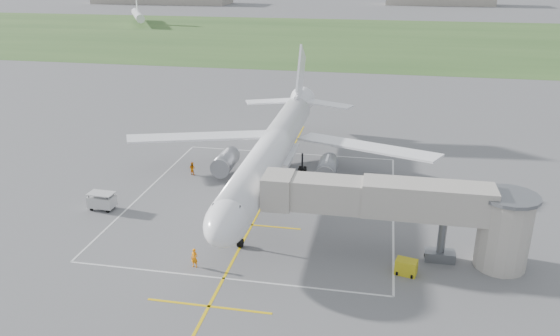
% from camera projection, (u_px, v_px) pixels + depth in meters
% --- Properties ---
extents(ground, '(700.00, 700.00, 0.00)m').
position_uv_depth(ground, '(272.00, 187.00, 64.01)').
color(ground, '#555557').
rests_on(ground, ground).
extents(grass_strip, '(700.00, 120.00, 0.02)m').
position_uv_depth(grass_strip, '(350.00, 38.00, 183.13)').
color(grass_strip, '#335425').
rests_on(grass_strip, ground).
extents(apron_markings, '(28.20, 60.00, 0.01)m').
position_uv_depth(apron_markings, '(261.00, 207.00, 58.68)').
color(apron_markings, yellow).
rests_on(apron_markings, ground).
extents(airliner, '(38.93, 46.75, 13.52)m').
position_uv_depth(airliner, '(273.00, 149.00, 63.12)').
color(airliner, white).
rests_on(airliner, ground).
extents(jet_bridge, '(23.40, 5.00, 7.20)m').
position_uv_depth(jet_bridge, '(418.00, 210.00, 47.17)').
color(jet_bridge, '#AFAA9E').
rests_on(jet_bridge, ground).
extents(gpu_unit, '(1.99, 1.59, 1.33)m').
position_uv_depth(gpu_unit, '(406.00, 267.00, 46.11)').
color(gpu_unit, gold).
rests_on(gpu_unit, ground).
extents(baggage_cart, '(2.78, 1.75, 1.88)m').
position_uv_depth(baggage_cart, '(102.00, 201.00, 57.96)').
color(baggage_cart, '#B6B6B6').
rests_on(baggage_cart, ground).
extents(ramp_worker_nose, '(0.68, 0.49, 1.74)m').
position_uv_depth(ramp_worker_nose, '(194.00, 258.00, 47.10)').
color(ramp_worker_nose, orange).
rests_on(ramp_worker_nose, ground).
extents(ramp_worker_wing, '(0.96, 0.85, 1.63)m').
position_uv_depth(ramp_worker_wing, '(192.00, 168.00, 67.36)').
color(ramp_worker_wing, orange).
rests_on(ramp_worker_wing, ground).
extents(distant_aircraft, '(216.51, 44.06, 8.85)m').
position_uv_depth(distant_aircraft, '(384.00, 18.00, 210.66)').
color(distant_aircraft, white).
rests_on(distant_aircraft, ground).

